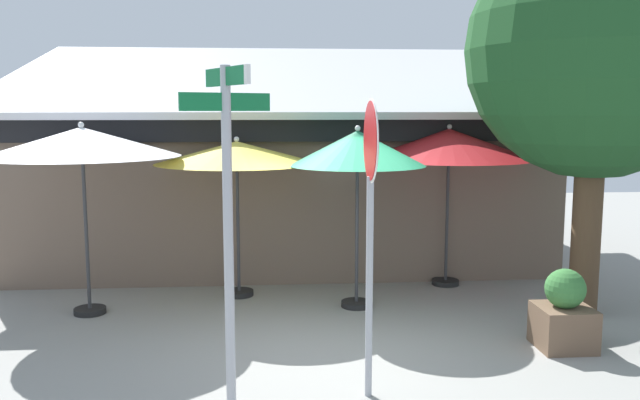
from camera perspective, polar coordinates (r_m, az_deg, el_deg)
ground_plane at (r=8.34m, az=2.13°, el=-12.43°), size 28.00×28.00×0.10m
cafe_building at (r=13.11m, az=-3.54°, el=2.18°), size 9.92×5.70×4.26m
street_sign_post at (r=5.98m, az=-7.96°, el=-0.70°), size 0.78×0.83×3.22m
stop_sign at (r=6.33m, az=4.37°, el=0.85°), size 0.07×0.81×2.95m
patio_umbrella_ivory_left at (r=9.52m, az=-19.91°, el=4.66°), size 2.65×2.65×2.67m
patio_umbrella_mustard_center at (r=9.94m, az=-7.22°, el=3.99°), size 2.46×2.46×2.44m
patio_umbrella_forest_green_right at (r=9.30m, az=3.26°, el=4.37°), size 1.93×1.93×2.62m
patio_umbrella_crimson_far_right at (r=10.70m, az=11.10°, el=4.73°), size 2.69×2.69×2.61m
shade_tree at (r=9.61m, az=23.69°, el=11.44°), size 3.60×3.42×5.33m
sidewalk_planter at (r=8.49m, az=20.35°, el=-9.22°), size 0.63×0.63×0.97m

